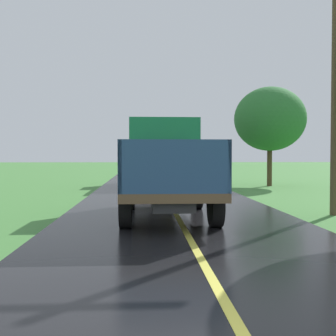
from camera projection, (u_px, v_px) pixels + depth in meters
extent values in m
cube|color=#2D2D30|center=(167.00, 195.00, 11.34)|extent=(0.90, 5.51, 0.24)
cube|color=brown|center=(167.00, 188.00, 11.34)|extent=(2.30, 5.80, 0.20)
cube|color=#197A4C|center=(163.00, 150.00, 13.25)|extent=(2.10, 1.90, 1.90)
cube|color=black|center=(162.00, 140.00, 14.19)|extent=(1.78, 0.02, 0.76)
cube|color=#2D517F|center=(124.00, 165.00, 10.28)|extent=(0.08, 3.85, 1.10)
cube|color=#2D517F|center=(214.00, 164.00, 10.41)|extent=(0.08, 3.85, 1.10)
cube|color=#2D517F|center=(175.00, 167.00, 8.46)|extent=(2.30, 0.08, 1.10)
cube|color=#2D517F|center=(165.00, 163.00, 12.22)|extent=(2.30, 0.08, 1.10)
cylinder|color=black|center=(130.00, 193.00, 13.08)|extent=(0.28, 1.00, 1.00)
cylinder|color=black|center=(197.00, 193.00, 13.20)|extent=(0.28, 1.00, 1.00)
cylinder|color=black|center=(126.00, 206.00, 9.69)|extent=(0.28, 1.00, 1.00)
cylinder|color=black|center=(216.00, 206.00, 9.82)|extent=(0.28, 1.00, 1.00)
ellipsoid|color=#B4D323|center=(195.00, 154.00, 10.76)|extent=(0.47, 0.50, 0.41)
ellipsoid|color=gold|center=(180.00, 179.00, 11.27)|extent=(0.41, 0.51, 0.40)
ellipsoid|color=#AECF2B|center=(194.00, 179.00, 10.54)|extent=(0.50, 0.57, 0.38)
ellipsoid|color=#B0C22A|center=(150.00, 182.00, 9.27)|extent=(0.41, 0.48, 0.48)
ellipsoid|color=gold|center=(148.00, 178.00, 10.44)|extent=(0.57, 0.68, 0.39)
ellipsoid|color=gold|center=(183.00, 178.00, 10.32)|extent=(0.58, 0.66, 0.43)
ellipsoid|color=#B1C920|center=(184.00, 168.00, 10.54)|extent=(0.48, 0.45, 0.50)
ellipsoid|color=#ABCF25|center=(135.00, 168.00, 10.24)|extent=(0.60, 0.73, 0.49)
ellipsoid|color=#ABC421|center=(144.00, 152.00, 11.04)|extent=(0.51, 0.47, 0.49)
ellipsoid|color=#B5D032|center=(186.00, 164.00, 11.99)|extent=(0.58, 0.71, 0.41)
ellipsoid|color=#B4CA2A|center=(167.00, 153.00, 11.66)|extent=(0.49, 0.58, 0.49)
ellipsoid|color=#B1D023|center=(182.00, 152.00, 9.08)|extent=(0.45, 0.50, 0.51)
ellipsoid|color=gold|center=(173.00, 184.00, 8.81)|extent=(0.45, 0.51, 0.44)
cube|color=#2D2D30|center=(150.00, 175.00, 23.14)|extent=(0.90, 5.51, 0.24)
cube|color=brown|center=(150.00, 171.00, 23.13)|extent=(2.30, 5.80, 0.20)
cube|color=silver|center=(150.00, 152.00, 25.04)|extent=(2.10, 1.90, 1.90)
cube|color=black|center=(149.00, 147.00, 25.99)|extent=(1.79, 0.02, 0.76)
cube|color=#232328|center=(129.00, 159.00, 22.07)|extent=(0.08, 3.85, 1.10)
cube|color=#232328|center=(171.00, 159.00, 22.20)|extent=(0.08, 3.85, 1.10)
cube|color=#232328|center=(151.00, 160.00, 20.26)|extent=(2.30, 0.08, 1.10)
cube|color=#232328|center=(150.00, 159.00, 24.02)|extent=(2.30, 0.08, 1.10)
cylinder|color=black|center=(132.00, 175.00, 24.87)|extent=(0.28, 1.00, 1.00)
cylinder|color=black|center=(167.00, 175.00, 25.00)|extent=(0.28, 1.00, 1.00)
cylinder|color=black|center=(130.00, 178.00, 21.49)|extent=(0.28, 1.00, 1.00)
cylinder|color=black|center=(171.00, 178.00, 21.61)|extent=(0.28, 1.00, 1.00)
ellipsoid|color=#AAC626|center=(148.00, 160.00, 21.12)|extent=(0.49, 0.56, 0.36)
ellipsoid|color=#B8D327|center=(152.00, 166.00, 23.03)|extent=(0.42, 0.48, 0.43)
ellipsoid|color=gold|center=(142.00, 160.00, 23.48)|extent=(0.50, 0.49, 0.44)
ellipsoid|color=gold|center=(161.00, 161.00, 20.57)|extent=(0.57, 0.68, 0.36)
ellipsoid|color=#ABC428|center=(155.00, 166.00, 23.22)|extent=(0.59, 0.62, 0.42)
ellipsoid|color=#B5C91A|center=(152.00, 166.00, 22.30)|extent=(0.53, 0.50, 0.38)
ellipsoid|color=gold|center=(141.00, 160.00, 23.25)|extent=(0.54, 0.63, 0.40)
ellipsoid|color=gold|center=(148.00, 162.00, 20.63)|extent=(0.56, 0.54, 0.51)
ellipsoid|color=#AAC82B|center=(141.00, 155.00, 21.41)|extent=(0.58, 0.74, 0.47)
ellipsoid|color=gold|center=(135.00, 154.00, 23.43)|extent=(0.40, 0.45, 0.47)
ellipsoid|color=#A9C321|center=(135.00, 161.00, 20.80)|extent=(0.55, 0.61, 0.41)
cylinder|color=brown|center=(335.00, 84.00, 12.20)|extent=(0.20, 0.20, 7.69)
cylinder|color=#4C3823|center=(270.00, 167.00, 23.85)|extent=(0.28, 0.28, 2.20)
ellipsoid|color=#2D7033|center=(270.00, 119.00, 23.77)|extent=(4.02, 4.02, 3.62)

